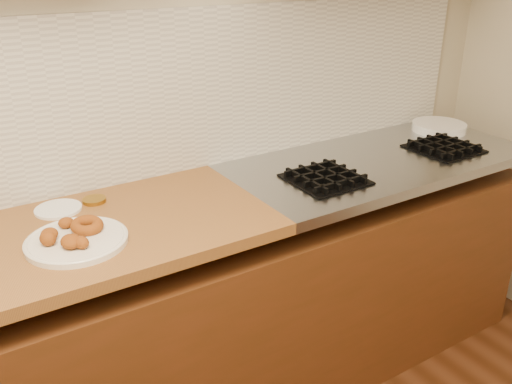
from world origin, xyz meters
TOP-DOWN VIEW (x-y plane):
  - wall_back at (0.00, 2.00)m, footprint 4.00×0.02m
  - base_cabinet at (0.00, 1.69)m, footprint 3.60×0.60m
  - stovetop at (1.15, 1.69)m, footprint 1.30×0.62m
  - backsplash at (0.00, 1.99)m, footprint 3.60×0.02m
  - burner_grates at (1.13, 1.61)m, footprint 0.91×0.26m
  - donut_plate at (-0.11, 1.62)m, footprint 0.29×0.29m
  - ring_donut at (-0.07, 1.65)m, footprint 0.13×0.13m
  - fried_dough_chunks at (-0.15, 1.61)m, footprint 0.13×0.20m
  - tub_lid at (-0.10, 1.87)m, footprint 0.17×0.17m
  - brass_jar_lid at (0.02, 1.87)m, footprint 0.08×0.08m
  - plate_stack at (1.65, 1.81)m, footprint 0.25×0.25m

SIDE VIEW (x-z plane):
  - base_cabinet at x=0.00m, z-range 0.00..0.77m
  - stovetop at x=1.15m, z-range 0.86..0.90m
  - tub_lid at x=-0.10m, z-range 0.90..0.91m
  - brass_jar_lid at x=0.02m, z-range 0.90..0.91m
  - donut_plate at x=-0.11m, z-range 0.90..0.92m
  - burner_grates at x=1.13m, z-range 0.90..0.93m
  - plate_stack at x=1.65m, z-range 0.90..0.94m
  - ring_donut at x=-0.07m, z-range 0.91..0.95m
  - fried_dough_chunks at x=-0.15m, z-range 0.91..0.96m
  - backsplash at x=0.00m, z-range 0.90..1.50m
  - wall_back at x=0.00m, z-range 0.00..2.70m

